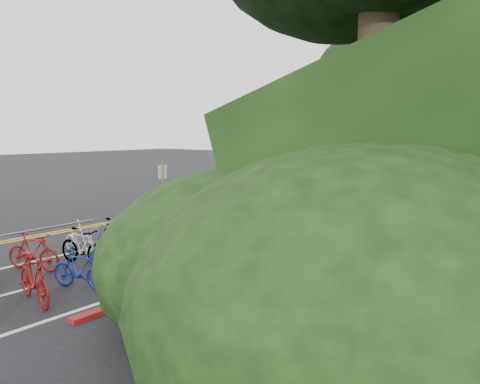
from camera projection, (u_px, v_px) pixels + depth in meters
The scene contains 8 objects.
ground at pixel (25, 254), 13.94m from camera, with size 120.00×120.00×0.00m, color black.
road_markings at pixel (248, 211), 21.38m from camera, with size 7.47×80.00×0.01m.
red_curb at pixel (370, 217), 19.72m from camera, with size 0.25×28.00×0.10m, color maroon.
bike_rack_front at pixel (36, 243), 11.50m from camera, with size 1.18×3.23×1.25m.
bike_racks_rest at pixel (325, 190), 22.06m from camera, with size 1.14×23.00×1.17m.
signposts_rest at pixel (293, 174), 24.24m from camera, with size 0.08×18.40×2.50m.
bike_front at pixel (80, 242), 13.49m from camera, with size 1.76×0.61×0.93m, color beige.
bike_valet at pixel (120, 245), 12.95m from camera, with size 3.22×9.83×1.09m.
Camera 1 is at (13.50, -6.61, 3.65)m, focal length 35.00 mm.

